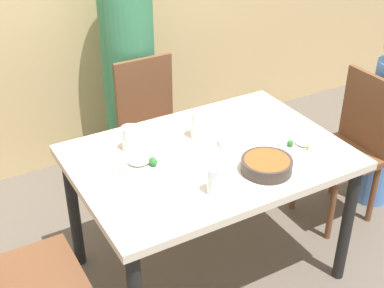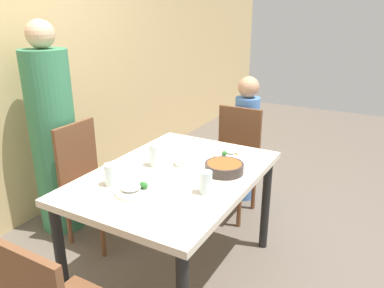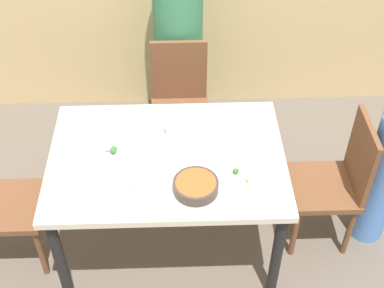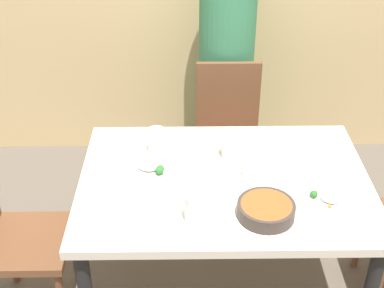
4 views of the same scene
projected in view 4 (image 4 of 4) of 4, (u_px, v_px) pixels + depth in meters
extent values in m
cube|color=beige|center=(225.00, 182.00, 2.39)|extent=(1.29, 0.91, 0.04)
cylinder|color=black|center=(110.00, 195.00, 2.92)|extent=(0.06, 0.06, 0.70)
cylinder|color=black|center=(324.00, 193.00, 2.93)|extent=(0.06, 0.06, 0.70)
cube|color=brown|center=(229.00, 150.00, 3.17)|extent=(0.40, 0.40, 0.04)
cube|color=brown|center=(228.00, 98.00, 3.19)|extent=(0.38, 0.03, 0.46)
cylinder|color=brown|center=(201.00, 197.00, 3.14)|extent=(0.04, 0.04, 0.40)
cylinder|color=brown|center=(257.00, 196.00, 3.15)|extent=(0.04, 0.04, 0.40)
cylinder|color=brown|center=(200.00, 165.00, 3.42)|extent=(0.04, 0.04, 0.40)
cylinder|color=brown|center=(251.00, 164.00, 3.43)|extent=(0.04, 0.04, 0.40)
cylinder|color=brown|center=(360.00, 238.00, 2.85)|extent=(0.04, 0.04, 0.40)
cylinder|color=brown|center=(379.00, 285.00, 2.57)|extent=(0.04, 0.04, 0.40)
cube|color=brown|center=(27.00, 243.00, 2.50)|extent=(0.40, 0.40, 0.04)
cylinder|color=brown|center=(74.00, 252.00, 2.76)|extent=(0.04, 0.04, 0.40)
cylinder|color=brown|center=(10.00, 253.00, 2.75)|extent=(0.04, 0.04, 0.40)
cylinder|color=#387F56|center=(226.00, 77.00, 3.36)|extent=(0.34, 0.34, 1.41)
cylinder|color=#3D332D|center=(266.00, 210.00, 2.15)|extent=(0.23, 0.23, 0.06)
cylinder|color=#BC5123|center=(266.00, 205.00, 2.13)|extent=(0.21, 0.21, 0.01)
cylinder|color=white|center=(153.00, 171.00, 2.41)|extent=(0.23, 0.23, 0.02)
ellipsoid|color=white|center=(150.00, 164.00, 2.42)|extent=(0.11, 0.11, 0.03)
sphere|color=#2D702D|center=(159.00, 171.00, 2.37)|extent=(0.04, 0.04, 0.04)
sphere|color=#2D702D|center=(160.00, 169.00, 2.38)|extent=(0.04, 0.04, 0.04)
cylinder|color=white|center=(328.00, 200.00, 2.24)|extent=(0.21, 0.21, 0.02)
ellipsoid|color=white|center=(331.00, 197.00, 2.22)|extent=(0.08, 0.08, 0.02)
cone|color=orange|center=(330.00, 205.00, 2.18)|extent=(0.02, 0.02, 0.02)
cone|color=orange|center=(316.00, 192.00, 2.25)|extent=(0.02, 0.02, 0.03)
sphere|color=#2D702D|center=(314.00, 194.00, 2.23)|extent=(0.03, 0.03, 0.03)
cylinder|color=white|center=(255.00, 172.00, 2.38)|extent=(0.12, 0.12, 0.05)
cylinder|color=white|center=(255.00, 168.00, 2.37)|extent=(0.10, 0.10, 0.01)
cylinder|color=silver|center=(157.00, 141.00, 2.53)|extent=(0.08, 0.08, 0.12)
cylinder|color=silver|center=(231.00, 146.00, 2.48)|extent=(0.08, 0.08, 0.14)
cylinder|color=silver|center=(193.00, 208.00, 2.11)|extent=(0.07, 0.07, 0.13)
cube|color=silver|center=(211.00, 196.00, 2.27)|extent=(0.18, 0.05, 0.01)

